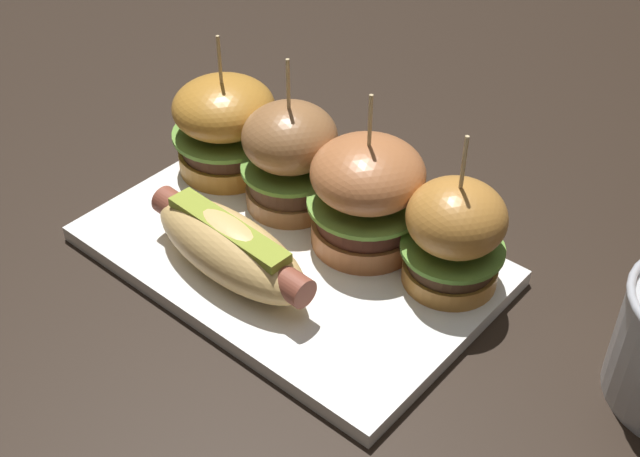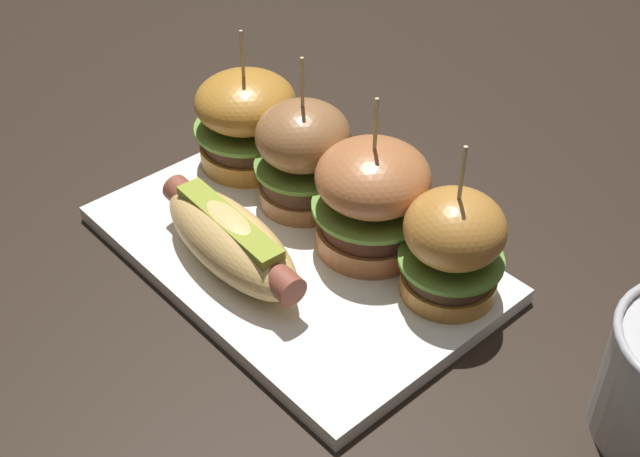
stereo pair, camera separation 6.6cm
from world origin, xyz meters
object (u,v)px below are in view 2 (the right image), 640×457
Objects in this scene: slider_far_left at (247,120)px; slider_center_right at (372,198)px; slider_far_right at (453,245)px; hot_dog at (230,239)px; slider_center_left at (303,154)px; platter_main at (293,253)px.

slider_center_right reaches higher than slider_far_left.
slider_far_right is (0.25, 0.00, 0.00)m from slider_far_left.
slider_center_right is (0.17, -0.00, 0.00)m from slider_far_left.
hot_dog is 1.26× the size of slider_far_right.
slider_center_right is (0.08, 0.00, -0.00)m from slider_center_left.
slider_far_left is 0.08m from slider_center_left.
slider_far_left is at bearing -179.06° from slider_far_right.
hot_dog is at bearing -119.24° from slider_center_right.
slider_far_right is (0.12, 0.06, 0.05)m from platter_main.
hot_dog reaches higher than platter_main.
slider_far_right is at bearing 3.71° from slider_center_right.
hot_dog is at bearing -43.44° from slider_far_left.
platter_main is at bearing 72.83° from hot_dog.
slider_far_left is 0.96× the size of slider_center_right.
slider_far_left and slider_far_right have the same top height.
hot_dog is 1.21× the size of slider_center_right.
hot_dog is 1.26× the size of slider_far_left.
slider_center_right is at bearing 0.68° from slider_center_left.
slider_far_left is at bearing 178.48° from slider_center_left.
platter_main is 2.48× the size of slider_far_right.
slider_far_right is (0.14, 0.11, 0.02)m from hot_dog.
slider_center_left is (-0.04, 0.05, 0.06)m from platter_main.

